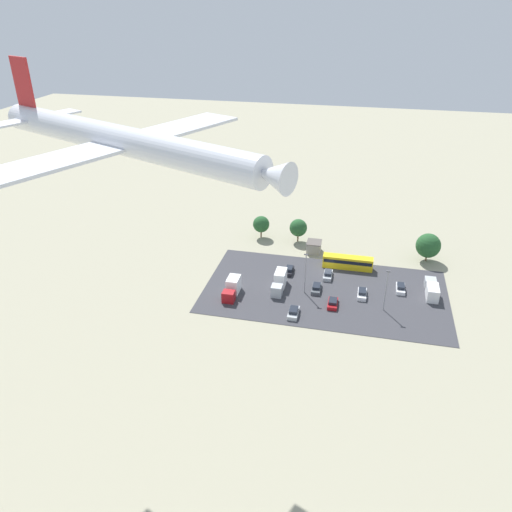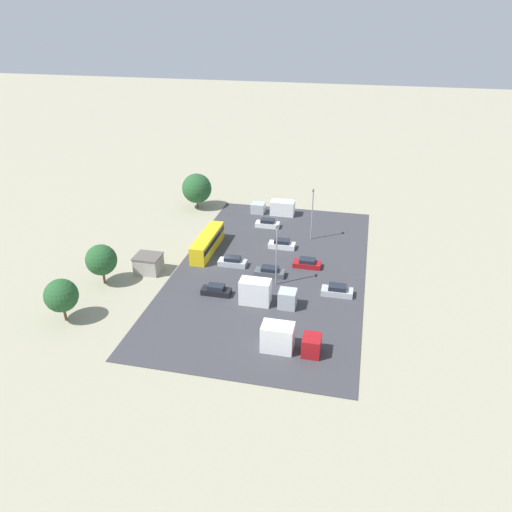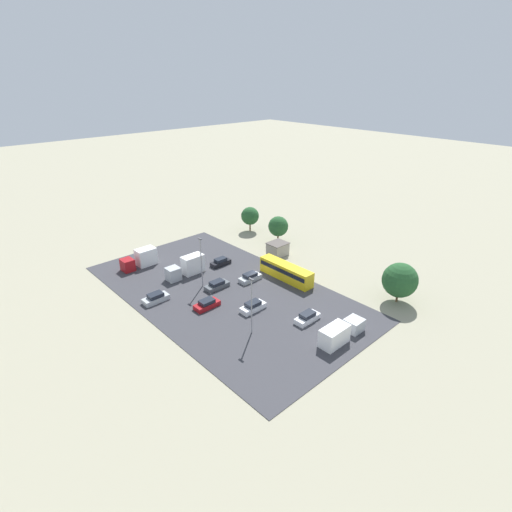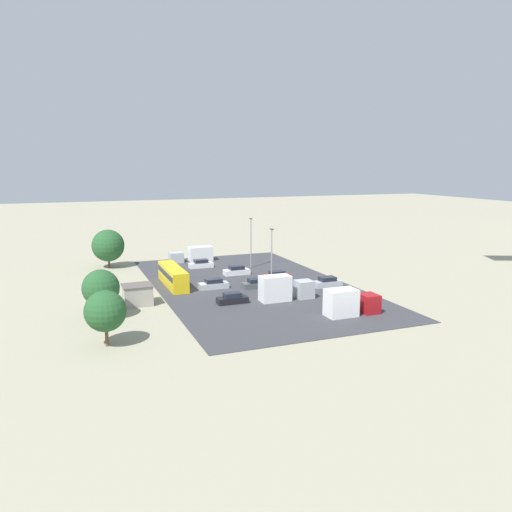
{
  "view_description": "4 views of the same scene",
  "coord_description": "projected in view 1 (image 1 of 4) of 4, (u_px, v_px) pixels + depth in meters",
  "views": [
    {
      "loc": [
        -5.92,
        102.7,
        57.94
      ],
      "look_at": [
        10.54,
        30.37,
        18.95
      ],
      "focal_mm": 35.0,
      "sensor_mm": 36.0,
      "label": 1
    },
    {
      "loc": [
        67.66,
        20.92,
        37.77
      ],
      "look_at": [
        -0.28,
        5.65,
        2.02
      ],
      "focal_mm": 35.0,
      "sensor_mm": 36.0,
      "label": 2
    },
    {
      "loc": [
        -49.59,
        46.22,
        35.86
      ],
      "look_at": [
        -5.24,
        5.25,
        7.99
      ],
      "focal_mm": 28.0,
      "sensor_mm": 36.0,
      "label": 3
    },
    {
      "loc": [
        72.03,
        -19.38,
        18.9
      ],
      "look_at": [
        -1.28,
        9.44,
        4.43
      ],
      "focal_mm": 35.0,
      "sensor_mm": 36.0,
      "label": 4
    }
  ],
  "objects": [
    {
      "name": "tree_near_shed",
      "position": [
        428.0,
        246.0,
        120.37
      ],
      "size": [
        5.92,
        5.92,
        7.13
      ],
      "color": "brown",
      "rests_on": "ground"
    },
    {
      "name": "parking_lot_surface",
      "position": [
        325.0,
        291.0,
        109.75
      ],
      "size": [
        52.63,
        29.17,
        0.08
      ],
      "color": "#38383D",
      "rests_on": "ground"
    },
    {
      "name": "bus",
      "position": [
        348.0,
        262.0,
        118.22
      ],
      "size": [
        11.73,
        2.49,
        3.01
      ],
      "rotation": [
        0.0,
        0.0,
        1.57
      ],
      "color": "gold",
      "rests_on": "ground"
    },
    {
      "name": "light_pole_lot_centre",
      "position": [
        386.0,
        289.0,
        100.83
      ],
      "size": [
        0.9,
        0.28,
        9.22
      ],
      "color": "gray",
      "rests_on": "ground"
    },
    {
      "name": "parked_truck_0",
      "position": [
        232.0,
        288.0,
        107.81
      ],
      "size": [
        2.56,
        7.13,
        3.44
      ],
      "color": "maroon",
      "rests_on": "ground"
    },
    {
      "name": "light_pole_lot_edge",
      "position": [
        305.0,
        272.0,
        106.78
      ],
      "size": [
        0.9,
        0.28,
        9.46
      ],
      "color": "gray",
      "rests_on": "ground"
    },
    {
      "name": "airplane",
      "position": [
        124.0,
        141.0,
        54.69
      ],
      "size": [
        40.18,
        34.73,
        9.17
      ],
      "rotation": [
        0.0,
        0.0,
        1.16
      ],
      "color": "silver"
    },
    {
      "name": "parked_car_0",
      "position": [
        328.0,
        275.0,
        114.8
      ],
      "size": [
        1.87,
        4.51,
        1.52
      ],
      "rotation": [
        0.0,
        0.0,
        3.14
      ],
      "color": "#ADB2B7",
      "rests_on": "ground"
    },
    {
      "name": "parked_truck_1",
      "position": [
        279.0,
        282.0,
        110.04
      ],
      "size": [
        2.31,
        7.86,
        3.59
      ],
      "color": "#ADB2B7",
      "rests_on": "ground"
    },
    {
      "name": "parked_car_6",
      "position": [
        293.0,
        312.0,
        101.21
      ],
      "size": [
        1.98,
        4.49,
        1.54
      ],
      "rotation": [
        0.0,
        0.0,
        3.14
      ],
      "color": "#ADB2B7",
      "rests_on": "ground"
    },
    {
      "name": "tree_apron_mid",
      "position": [
        261.0,
        224.0,
        132.37
      ],
      "size": [
        4.38,
        4.38,
        6.03
      ],
      "color": "brown",
      "rests_on": "ground"
    },
    {
      "name": "parked_car_3",
      "position": [
        362.0,
        293.0,
        107.57
      ],
      "size": [
        1.87,
        4.5,
        1.54
      ],
      "color": "silver",
      "rests_on": "ground"
    },
    {
      "name": "tree_apron_far",
      "position": [
        298.0,
        228.0,
        130.07
      ],
      "size": [
        4.57,
        4.57,
        6.25
      ],
      "color": "brown",
      "rests_on": "ground"
    },
    {
      "name": "parked_car_2",
      "position": [
        316.0,
        288.0,
        109.65
      ],
      "size": [
        1.9,
        4.58,
        1.43
      ],
      "color": "#4C5156",
      "rests_on": "ground"
    },
    {
      "name": "parked_car_5",
      "position": [
        289.0,
        270.0,
        116.59
      ],
      "size": [
        1.74,
        4.24,
        1.51
      ],
      "rotation": [
        0.0,
        0.0,
        3.14
      ],
      "color": "black",
      "rests_on": "ground"
    },
    {
      "name": "parked_car_1",
      "position": [
        333.0,
        303.0,
        104.35
      ],
      "size": [
        2.0,
        4.38,
        1.41
      ],
      "rotation": [
        0.0,
        0.0,
        3.14
      ],
      "color": "maroon",
      "rests_on": "ground"
    },
    {
      "name": "ground_plane",
      "position": [
        329.0,
        273.0,
        116.76
      ],
      "size": [
        400.0,
        400.0,
        0.0
      ],
      "primitive_type": "plane",
      "color": "gray"
    },
    {
      "name": "parked_truck_2",
      "position": [
        432.0,
        290.0,
        107.72
      ],
      "size": [
        2.42,
        8.51,
        2.83
      ],
      "rotation": [
        0.0,
        0.0,
        3.14
      ],
      "color": "#ADB2B7",
      "rests_on": "ground"
    },
    {
      "name": "parked_car_4",
      "position": [
        401.0,
        288.0,
        109.55
      ],
      "size": [
        1.84,
        4.43,
        1.51
      ],
      "rotation": [
        0.0,
        0.0,
        3.14
      ],
      "color": "silver",
      "rests_on": "ground"
    },
    {
      "name": "shed_building",
      "position": [
        314.0,
        247.0,
        125.96
      ],
      "size": [
        3.62,
        4.02,
        2.81
      ],
      "color": "#9E998E",
      "rests_on": "ground"
    }
  ]
}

